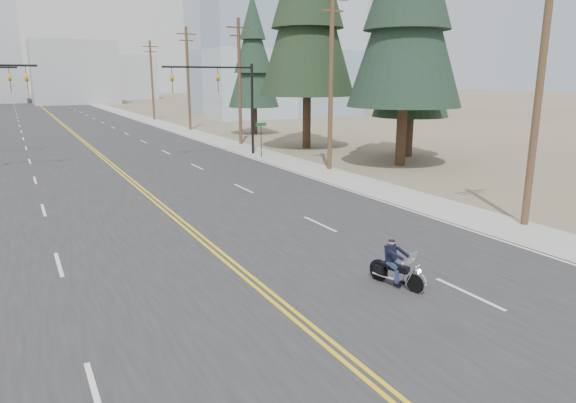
% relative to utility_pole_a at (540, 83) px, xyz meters
% --- Properties ---
extents(road, '(20.00, 200.00, 0.01)m').
position_rel_utility_pole_a_xyz_m(road, '(-12.50, 62.00, -5.73)').
color(road, '#303033').
rests_on(road, ground).
extents(sidewalk_right, '(3.00, 200.00, 0.01)m').
position_rel_utility_pole_a_xyz_m(sidewalk_right, '(-1.00, 62.00, -5.73)').
color(sidewalk_right, '#A5A5A0').
rests_on(sidewalk_right, ground).
extents(traffic_mast_right, '(7.10, 0.26, 7.00)m').
position_rel_utility_pole_a_xyz_m(traffic_mast_right, '(-3.52, 24.00, -0.79)').
color(traffic_mast_right, black).
rests_on(traffic_mast_right, ground).
extents(street_sign, '(0.90, 0.06, 2.62)m').
position_rel_utility_pole_a_xyz_m(street_sign, '(-1.70, 22.00, -3.93)').
color(street_sign, black).
rests_on(street_sign, ground).
extents(utility_pole_a, '(2.20, 0.30, 11.00)m').
position_rel_utility_pole_a_xyz_m(utility_pole_a, '(0.00, 0.00, 0.00)').
color(utility_pole_a, brown).
rests_on(utility_pole_a, ground).
extents(utility_pole_b, '(2.20, 0.30, 11.50)m').
position_rel_utility_pole_a_xyz_m(utility_pole_b, '(0.00, 15.00, 0.25)').
color(utility_pole_b, brown).
rests_on(utility_pole_b, ground).
extents(utility_pole_c, '(2.20, 0.30, 11.00)m').
position_rel_utility_pole_a_xyz_m(utility_pole_c, '(0.00, 30.00, 0.00)').
color(utility_pole_c, brown).
rests_on(utility_pole_c, ground).
extents(utility_pole_d, '(2.20, 0.30, 11.50)m').
position_rel_utility_pole_a_xyz_m(utility_pole_d, '(0.00, 45.00, 0.25)').
color(utility_pole_d, brown).
rests_on(utility_pole_d, ground).
extents(utility_pole_e, '(2.20, 0.30, 11.00)m').
position_rel_utility_pole_a_xyz_m(utility_pole_e, '(0.00, 62.00, 0.00)').
color(utility_pole_e, brown).
rests_on(utility_pole_e, ground).
extents(glass_building, '(24.00, 16.00, 20.00)m').
position_rel_utility_pole_a_xyz_m(glass_building, '(19.50, 62.00, 4.27)').
color(glass_building, '#9EB5CC').
rests_on(glass_building, ground).
extents(haze_bldg_b, '(18.00, 14.00, 14.00)m').
position_rel_utility_pole_a_xyz_m(haze_bldg_b, '(-4.50, 117.00, 1.27)').
color(haze_bldg_b, '#ADB2B7').
rests_on(haze_bldg_b, ground).
extents(haze_bldg_c, '(16.00, 12.00, 18.00)m').
position_rel_utility_pole_a_xyz_m(haze_bldg_c, '(27.50, 102.00, 3.27)').
color(haze_bldg_c, '#B7BCC6').
rests_on(haze_bldg_c, ground).
extents(haze_bldg_e, '(14.00, 14.00, 12.00)m').
position_rel_utility_pole_a_xyz_m(haze_bldg_e, '(12.50, 142.00, 0.27)').
color(haze_bldg_e, '#B7BCC6').
rests_on(haze_bldg_e, ground).
extents(motorcyclist, '(1.21, 1.93, 1.40)m').
position_rel_utility_pole_a_xyz_m(motorcyclist, '(-8.92, -2.57, -5.03)').
color(motorcyclist, black).
rests_on(motorcyclist, ground).
extents(conifer_mid, '(5.72, 5.72, 15.26)m').
position_rel_utility_pole_a_xyz_m(conifer_mid, '(8.51, 17.07, 3.03)').
color(conifer_mid, '#382619').
rests_on(conifer_mid, ground).
extents(conifer_far, '(5.39, 5.39, 14.43)m').
position_rel_utility_pole_a_xyz_m(conifer_far, '(4.73, 37.44, 2.55)').
color(conifer_far, '#382619').
rests_on(conifer_far, ground).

